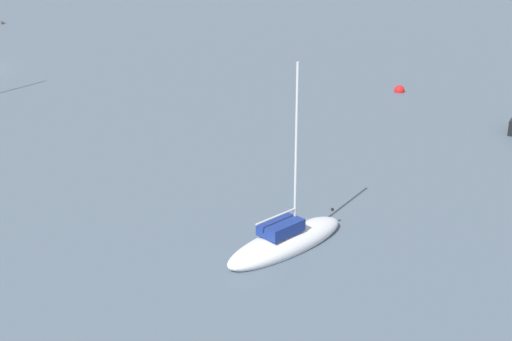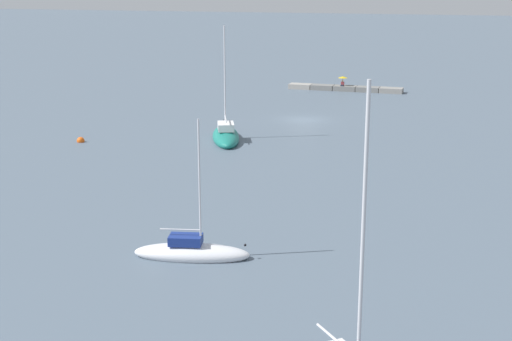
# 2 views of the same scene
# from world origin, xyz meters

# --- Properties ---
(sailboat_white_far) EXTENTS (6.14, 2.99, 7.43)m
(sailboat_white_far) POSITION_xyz_m (-4.04, 38.18, 0.29)
(sailboat_white_far) COLOR silver
(sailboat_white_far) RESTS_ON ground_plane
(mooring_buoy_far) EXTENTS (0.70, 0.70, 0.70)m
(mooring_buoy_far) POSITION_xyz_m (-23.79, 22.32, 0.12)
(mooring_buoy_far) COLOR red
(mooring_buoy_far) RESTS_ON ground_plane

